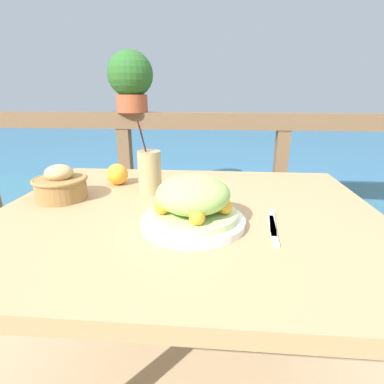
{
  "coord_description": "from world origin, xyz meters",
  "views": [
    {
      "loc": [
        0.09,
        -0.85,
        1.08
      ],
      "look_at": [
        0.02,
        -0.01,
        0.8
      ],
      "focal_mm": 28.0,
      "sensor_mm": 36.0,
      "label": 1
    }
  ],
  "objects_px": {
    "salad_plate": "(193,204)",
    "bread_basket": "(61,185)",
    "drink_glass": "(150,172)",
    "potted_plant": "(130,79)"
  },
  "relations": [
    {
      "from": "salad_plate",
      "to": "drink_glass",
      "type": "xyz_separation_m",
      "value": [
        -0.17,
        0.26,
        0.02
      ]
    },
    {
      "from": "potted_plant",
      "to": "drink_glass",
      "type": "bearing_deg",
      "value": -70.86
    },
    {
      "from": "bread_basket",
      "to": "salad_plate",
      "type": "bearing_deg",
      "value": -20.54
    },
    {
      "from": "drink_glass",
      "to": "bread_basket",
      "type": "relative_size",
      "value": 1.42
    },
    {
      "from": "salad_plate",
      "to": "bread_basket",
      "type": "bearing_deg",
      "value": 159.46
    },
    {
      "from": "salad_plate",
      "to": "drink_glass",
      "type": "bearing_deg",
      "value": 123.78
    },
    {
      "from": "drink_glass",
      "to": "potted_plant",
      "type": "height_order",
      "value": "potted_plant"
    },
    {
      "from": "drink_glass",
      "to": "potted_plant",
      "type": "bearing_deg",
      "value": 109.14
    },
    {
      "from": "drink_glass",
      "to": "potted_plant",
      "type": "xyz_separation_m",
      "value": [
        -0.25,
        0.72,
        0.33
      ]
    },
    {
      "from": "drink_glass",
      "to": "bread_basket",
      "type": "bearing_deg",
      "value": -162.67
    }
  ]
}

